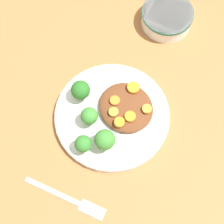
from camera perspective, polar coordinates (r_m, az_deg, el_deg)
ground_plane at (r=0.83m, az=0.00°, el=-0.84°), size 4.00×4.00×0.00m
plate at (r=0.82m, az=0.00°, el=-0.55°), size 0.25×0.25×0.02m
dip_bowl at (r=0.94m, az=8.38°, el=14.15°), size 0.13×0.13×0.04m
stew_mound at (r=0.81m, az=2.14°, el=0.72°), size 0.12×0.11×0.02m
broccoli_floret_0 at (r=0.81m, az=-4.81°, el=3.31°), size 0.04×0.04×0.05m
broccoli_floret_1 at (r=0.76m, az=-4.40°, el=-4.88°), size 0.04×0.04×0.05m
broccoli_floret_2 at (r=0.78m, az=-3.46°, el=-0.63°), size 0.04×0.04×0.05m
broccoli_floret_3 at (r=0.76m, az=-1.09°, el=-4.26°), size 0.04×0.04×0.06m
carrot_slice_0 at (r=0.79m, az=0.41°, el=0.15°), size 0.02×0.02×0.01m
carrot_slice_1 at (r=0.80m, az=5.33°, el=0.47°), size 0.02×0.02×0.01m
carrot_slice_2 at (r=0.79m, az=2.79°, el=-0.69°), size 0.02×0.02×0.01m
carrot_slice_3 at (r=0.81m, az=3.29°, el=3.74°), size 0.03×0.03×0.01m
carrot_slice_4 at (r=0.80m, az=0.45°, el=1.77°), size 0.02×0.02×0.00m
carrot_slice_5 at (r=0.78m, az=1.15°, el=-1.55°), size 0.02×0.02×0.01m
fork at (r=0.78m, az=-6.07°, el=-13.27°), size 0.17×0.09×0.01m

